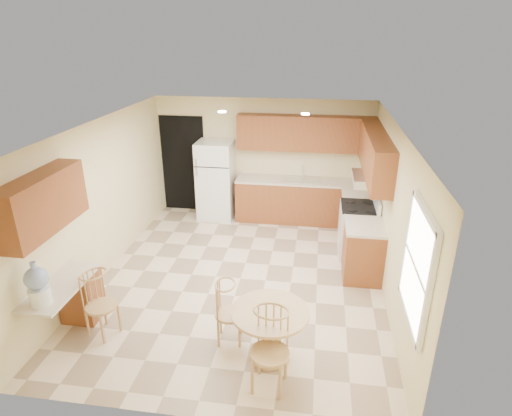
# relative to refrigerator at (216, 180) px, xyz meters

# --- Properties ---
(floor) EXTENTS (5.50, 5.50, 0.00)m
(floor) POSITION_rel_refrigerator_xyz_m (0.95, -2.40, -0.83)
(floor) COLOR beige
(floor) RESTS_ON ground
(ceiling) EXTENTS (4.50, 5.50, 0.02)m
(ceiling) POSITION_rel_refrigerator_xyz_m (0.95, -2.40, 1.67)
(ceiling) COLOR white
(ceiling) RESTS_ON wall_back
(wall_back) EXTENTS (4.50, 0.02, 2.50)m
(wall_back) POSITION_rel_refrigerator_xyz_m (0.95, 0.35, 0.42)
(wall_back) COLOR beige
(wall_back) RESTS_ON floor
(wall_front) EXTENTS (4.50, 0.02, 2.50)m
(wall_front) POSITION_rel_refrigerator_xyz_m (0.95, -5.15, 0.42)
(wall_front) COLOR beige
(wall_front) RESTS_ON floor
(wall_left) EXTENTS (0.02, 5.50, 2.50)m
(wall_left) POSITION_rel_refrigerator_xyz_m (-1.30, -2.40, 0.42)
(wall_left) COLOR beige
(wall_left) RESTS_ON floor
(wall_right) EXTENTS (0.02, 5.50, 2.50)m
(wall_right) POSITION_rel_refrigerator_xyz_m (3.20, -2.40, 0.42)
(wall_right) COLOR beige
(wall_right) RESTS_ON floor
(doorway) EXTENTS (0.90, 0.02, 2.10)m
(doorway) POSITION_rel_refrigerator_xyz_m (-0.80, 0.34, 0.22)
(doorway) COLOR black
(doorway) RESTS_ON floor
(base_cab_back) EXTENTS (2.75, 0.60, 0.87)m
(base_cab_back) POSITION_rel_refrigerator_xyz_m (1.83, 0.05, -0.39)
(base_cab_back) COLOR brown
(base_cab_back) RESTS_ON floor
(counter_back) EXTENTS (2.75, 0.63, 0.04)m
(counter_back) POSITION_rel_refrigerator_xyz_m (1.83, 0.05, 0.06)
(counter_back) COLOR beige
(counter_back) RESTS_ON base_cab_back
(base_cab_right_a) EXTENTS (0.60, 0.59, 0.87)m
(base_cab_right_a) POSITION_rel_refrigerator_xyz_m (2.90, -0.54, -0.39)
(base_cab_right_a) COLOR brown
(base_cab_right_a) RESTS_ON floor
(counter_right_a) EXTENTS (0.63, 0.59, 0.04)m
(counter_right_a) POSITION_rel_refrigerator_xyz_m (2.90, -0.54, 0.06)
(counter_right_a) COLOR beige
(counter_right_a) RESTS_ON base_cab_right_a
(base_cab_right_b) EXTENTS (0.60, 0.80, 0.87)m
(base_cab_right_b) POSITION_rel_refrigerator_xyz_m (2.90, -2.00, -0.39)
(base_cab_right_b) COLOR brown
(base_cab_right_b) RESTS_ON floor
(counter_right_b) EXTENTS (0.63, 0.80, 0.04)m
(counter_right_b) POSITION_rel_refrigerator_xyz_m (2.90, -2.00, 0.06)
(counter_right_b) COLOR beige
(counter_right_b) RESTS_ON base_cab_right_b
(upper_cab_back) EXTENTS (2.75, 0.33, 0.70)m
(upper_cab_back) POSITION_rel_refrigerator_xyz_m (1.83, 0.19, 1.02)
(upper_cab_back) COLOR brown
(upper_cab_back) RESTS_ON wall_back
(upper_cab_right) EXTENTS (0.33, 2.42, 0.70)m
(upper_cab_right) POSITION_rel_refrigerator_xyz_m (3.04, -1.19, 1.02)
(upper_cab_right) COLOR brown
(upper_cab_right) RESTS_ON wall_right
(upper_cab_left) EXTENTS (0.33, 1.40, 0.70)m
(upper_cab_left) POSITION_rel_refrigerator_xyz_m (-1.13, -4.00, 1.02)
(upper_cab_left) COLOR brown
(upper_cab_left) RESTS_ON wall_left
(sink) EXTENTS (0.78, 0.44, 0.01)m
(sink) POSITION_rel_refrigerator_xyz_m (1.80, 0.05, 0.08)
(sink) COLOR silver
(sink) RESTS_ON counter_back
(range_hood) EXTENTS (0.50, 0.76, 0.14)m
(range_hood) POSITION_rel_refrigerator_xyz_m (2.95, -1.22, 0.59)
(range_hood) COLOR silver
(range_hood) RESTS_ON upper_cab_right
(desk_pedestal) EXTENTS (0.48, 0.42, 0.72)m
(desk_pedestal) POSITION_rel_refrigerator_xyz_m (-1.05, -3.72, -0.47)
(desk_pedestal) COLOR brown
(desk_pedestal) RESTS_ON floor
(desk_top) EXTENTS (0.50, 1.20, 0.04)m
(desk_top) POSITION_rel_refrigerator_xyz_m (-1.05, -4.10, -0.08)
(desk_top) COLOR beige
(desk_top) RESTS_ON desk_pedestal
(window) EXTENTS (0.06, 1.12, 1.30)m
(window) POSITION_rel_refrigerator_xyz_m (3.18, -4.25, 0.67)
(window) COLOR white
(window) RESTS_ON wall_right
(can_light_a) EXTENTS (0.14, 0.14, 0.02)m
(can_light_a) POSITION_rel_refrigerator_xyz_m (0.45, -1.20, 1.66)
(can_light_a) COLOR white
(can_light_a) RESTS_ON ceiling
(can_light_b) EXTENTS (0.14, 0.14, 0.02)m
(can_light_b) POSITION_rel_refrigerator_xyz_m (1.85, -1.20, 1.66)
(can_light_b) COLOR white
(can_light_b) RESTS_ON ceiling
(refrigerator) EXTENTS (0.73, 0.71, 1.66)m
(refrigerator) POSITION_rel_refrigerator_xyz_m (0.00, 0.00, 0.00)
(refrigerator) COLOR white
(refrigerator) RESTS_ON floor
(stove) EXTENTS (0.65, 0.76, 1.09)m
(stove) POSITION_rel_refrigerator_xyz_m (2.88, -1.22, -0.36)
(stove) COLOR white
(stove) RESTS_ON floor
(dining_table) EXTENTS (0.94, 0.94, 0.69)m
(dining_table) POSITION_rel_refrigerator_xyz_m (1.64, -4.14, -0.38)
(dining_table) COLOR tan
(dining_table) RESTS_ON floor
(chair_table_a) EXTENTS (0.38, 0.49, 0.85)m
(chair_table_a) POSITION_rel_refrigerator_xyz_m (1.09, -3.97, -0.31)
(chair_table_a) COLOR tan
(chair_table_a) RESTS_ON floor
(chair_table_b) EXTENTS (0.44, 0.44, 0.99)m
(chair_table_b) POSITION_rel_refrigerator_xyz_m (1.69, -4.69, -0.22)
(chair_table_b) COLOR tan
(chair_table_b) RESTS_ON floor
(chair_desk) EXTENTS (0.40, 0.51, 0.90)m
(chair_desk) POSITION_rel_refrigerator_xyz_m (-0.60, -4.09, -0.28)
(chair_desk) COLOR tan
(chair_desk) RESTS_ON floor
(water_crock) EXTENTS (0.27, 0.27, 0.56)m
(water_crock) POSITION_rel_refrigerator_xyz_m (-1.05, -4.49, 0.19)
(water_crock) COLOR white
(water_crock) RESTS_ON desk_top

